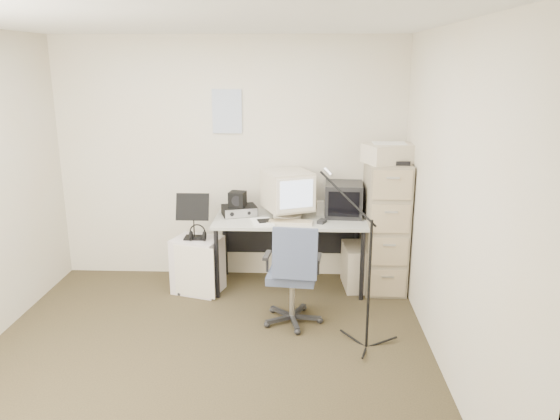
{
  "coord_description": "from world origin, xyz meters",
  "views": [
    {
      "loc": [
        0.74,
        -3.77,
        2.24
      ],
      "look_at": [
        0.55,
        0.95,
        0.95
      ],
      "focal_mm": 35.0,
      "sensor_mm": 36.0,
      "label": 1
    }
  ],
  "objects_px": {
    "filing_cabinet": "(385,226)",
    "side_cart": "(198,265)",
    "office_chair": "(292,273)",
    "desk": "(290,253)"
  },
  "relations": [
    {
      "from": "filing_cabinet",
      "to": "side_cart",
      "type": "distance_m",
      "value": 1.91
    },
    {
      "from": "desk",
      "to": "filing_cabinet",
      "type": "bearing_deg",
      "value": 1.81
    },
    {
      "from": "filing_cabinet",
      "to": "side_cart",
      "type": "xyz_separation_m",
      "value": [
        -1.86,
        -0.18,
        -0.37
      ]
    },
    {
      "from": "office_chair",
      "to": "desk",
      "type": "bearing_deg",
      "value": 99.44
    },
    {
      "from": "office_chair",
      "to": "filing_cabinet",
      "type": "bearing_deg",
      "value": 48.67
    },
    {
      "from": "desk",
      "to": "office_chair",
      "type": "distance_m",
      "value": 0.8
    },
    {
      "from": "office_chair",
      "to": "side_cart",
      "type": "height_order",
      "value": "office_chair"
    },
    {
      "from": "desk",
      "to": "side_cart",
      "type": "xyz_separation_m",
      "value": [
        -0.91,
        -0.15,
        -0.09
      ]
    },
    {
      "from": "filing_cabinet",
      "to": "desk",
      "type": "distance_m",
      "value": 0.99
    },
    {
      "from": "desk",
      "to": "office_chair",
      "type": "xyz_separation_m",
      "value": [
        0.04,
        -0.79,
        0.1
      ]
    }
  ]
}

